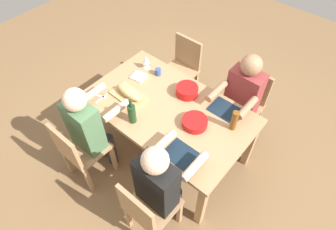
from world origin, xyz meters
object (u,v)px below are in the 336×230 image
at_px(beer_bottle, 234,121).
at_px(diner_far_right, 88,126).
at_px(bread_loaf, 129,92).
at_px(dining_table, 168,113).
at_px(chair_near_right, 183,67).
at_px(chair_far_right, 78,150).
at_px(napkin_stack, 138,77).
at_px(diner_near_left, 241,97).
at_px(diner_far_left, 160,182).
at_px(serving_bowl_salad, 195,122).
at_px(chair_near_left, 246,101).
at_px(cutting_board, 130,96).
at_px(chair_far_left, 146,209).
at_px(serving_bowl_pasta, 187,90).
at_px(cup_near_right, 158,72).
at_px(wine_bottle, 132,113).
at_px(wine_glass, 146,60).

bearing_deg(beer_bottle, diner_far_right, 37.77).
bearing_deg(bread_loaf, dining_table, -160.50).
bearing_deg(chair_near_right, chair_far_right, 90.00).
bearing_deg(napkin_stack, diner_near_left, -152.66).
relative_size(diner_far_left, serving_bowl_salad, 4.98).
relative_size(chair_near_left, beer_bottle, 3.86).
distance_m(chair_near_right, cutting_board, 1.00).
distance_m(chair_far_left, beer_bottle, 1.09).
distance_m(diner_far_right, serving_bowl_salad, 1.01).
bearing_deg(serving_bowl_pasta, chair_far_right, 66.29).
bearing_deg(cutting_board, chair_far_left, 141.32).
xyz_separation_m(chair_far_left, serving_bowl_salad, (0.13, -0.82, 0.30)).
height_order(cup_near_right, napkin_stack, cup_near_right).
relative_size(diner_near_left, wine_bottle, 4.14).
height_order(diner_near_left, cup_near_right, diner_near_left).
bearing_deg(beer_bottle, chair_near_left, -75.54).
height_order(chair_far_left, wine_bottle, wine_bottle).
bearing_deg(chair_far_right, bread_loaf, -95.13).
bearing_deg(chair_far_left, cutting_board, -38.68).
bearing_deg(wine_glass, chair_far_left, 132.32).
bearing_deg(chair_far_left, chair_far_right, 0.00).
xyz_separation_m(diner_near_left, serving_bowl_salad, (0.13, 0.63, 0.08)).
bearing_deg(diner_near_left, chair_near_right, -11.39).
relative_size(chair_far_left, napkin_stack, 6.07).
distance_m(chair_near_left, cup_near_right, 1.04).
height_order(dining_table, serving_bowl_pasta, serving_bowl_pasta).
relative_size(diner_far_left, beer_bottle, 5.45).
bearing_deg(cutting_board, dining_table, -160.50).
bearing_deg(chair_far_left, napkin_stack, -43.91).
bearing_deg(dining_table, chair_far_right, 60.95).
bearing_deg(serving_bowl_pasta, diner_far_left, 115.45).
xyz_separation_m(diner_far_right, beer_bottle, (-1.07, -0.83, 0.15)).
bearing_deg(napkin_stack, chair_near_right, -96.06).
distance_m(dining_table, diner_near_left, 0.78).
height_order(cutting_board, bread_loaf, bread_loaf).
distance_m(chair_far_left, bread_loaf, 1.14).
xyz_separation_m(diner_near_left, napkin_stack, (0.99, 0.51, 0.05)).
distance_m(diner_near_left, napkin_stack, 1.11).
distance_m(diner_near_left, serving_bowl_pasta, 0.57).
distance_m(serving_bowl_pasta, cup_near_right, 0.42).
distance_m(diner_far_left, chair_near_right, 1.73).
xyz_separation_m(chair_near_left, cutting_board, (0.85, 0.96, 0.27)).
height_order(serving_bowl_salad, napkin_stack, serving_bowl_salad).
distance_m(diner_far_left, chair_far_right, 0.95).
bearing_deg(dining_table, diner_far_left, 125.58).
distance_m(diner_far_left, wine_glass, 1.39).
relative_size(chair_far_left, chair_far_right, 1.00).
bearing_deg(chair_near_right, cutting_board, 93.64).
relative_size(serving_bowl_pasta, beer_bottle, 1.02).
xyz_separation_m(diner_near_left, bread_loaf, (0.85, 0.78, 0.11)).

